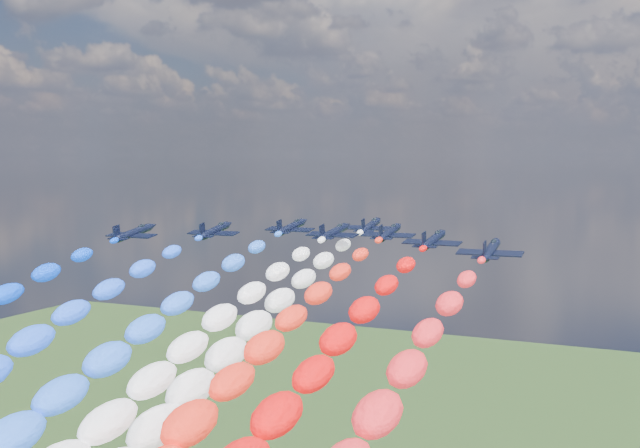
% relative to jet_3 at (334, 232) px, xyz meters
% --- Properties ---
extents(jet_0, '(10.27, 13.75, 4.93)m').
position_rel_jet_3_xyz_m(jet_0, '(-32.81, -16.46, 0.00)').
color(jet_0, black).
extents(jet_1, '(10.22, 13.71, 4.93)m').
position_rel_jet_3_xyz_m(jet_1, '(-21.72, -6.33, 0.00)').
color(jet_1, black).
extents(jet_2, '(10.38, 13.82, 4.93)m').
position_rel_jet_3_xyz_m(jet_2, '(-12.09, 6.48, 0.00)').
color(jet_2, black).
extents(trail_2, '(6.48, 116.76, 40.36)m').
position_rel_jet_3_xyz_m(trail_2, '(-12.09, -54.13, -17.82)').
color(trail_2, blue).
extents(jet_3, '(10.59, 13.97, 4.93)m').
position_rel_jet_3_xyz_m(jet_3, '(0.00, 0.00, 0.00)').
color(jet_3, black).
extents(trail_3, '(6.48, 116.76, 40.36)m').
position_rel_jet_3_xyz_m(trail_3, '(-0.00, -60.61, -17.82)').
color(trail_3, white).
extents(jet_4, '(10.50, 13.91, 4.93)m').
position_rel_jet_3_xyz_m(jet_4, '(1.06, 15.84, 0.00)').
color(jet_4, black).
extents(trail_4, '(6.48, 116.76, 40.36)m').
position_rel_jet_3_xyz_m(trail_4, '(1.06, -44.77, -17.82)').
color(trail_4, silver).
extents(jet_5, '(9.90, 13.48, 4.93)m').
position_rel_jet_3_xyz_m(jet_5, '(9.49, 3.70, 0.00)').
color(jet_5, black).
extents(trail_5, '(6.48, 116.76, 40.36)m').
position_rel_jet_3_xyz_m(trail_5, '(9.49, -56.92, -17.82)').
color(trail_5, '#FB2B19').
extents(jet_6, '(10.14, 13.65, 4.93)m').
position_rel_jet_3_xyz_m(jet_6, '(20.71, -5.76, 0.00)').
color(jet_6, black).
extents(jet_7, '(10.39, 13.83, 4.93)m').
position_rel_jet_3_xyz_m(jet_7, '(32.86, -16.28, 0.00)').
color(jet_7, black).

